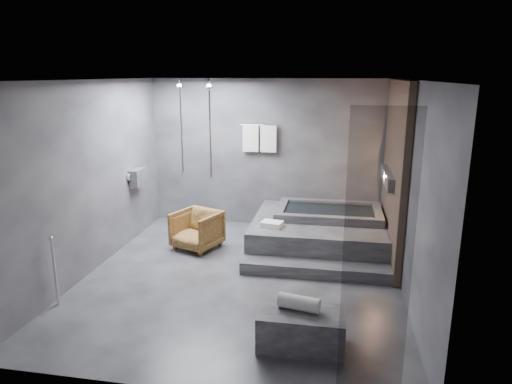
# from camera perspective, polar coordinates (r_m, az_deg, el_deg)

# --- Properties ---
(room) EXTENTS (5.00, 5.04, 2.82)m
(room) POSITION_cam_1_polar(r_m,az_deg,el_deg) (6.39, 1.96, 4.22)
(room) COLOR #2A2A2D
(room) RESTS_ON ground
(tub_deck) EXTENTS (2.20, 2.00, 0.50)m
(tub_deck) POSITION_cam_1_polar(r_m,az_deg,el_deg) (7.89, 7.87, -5.04)
(tub_deck) COLOR #2F2F31
(tub_deck) RESTS_ON ground
(tub_step) EXTENTS (2.20, 0.36, 0.18)m
(tub_step) POSITION_cam_1_polar(r_m,az_deg,el_deg) (6.85, 7.37, -9.58)
(tub_step) COLOR #2F2F31
(tub_step) RESTS_ON ground
(concrete_bench) EXTENTS (0.92, 0.51, 0.42)m
(concrete_bench) POSITION_cam_1_polar(r_m,az_deg,el_deg) (5.15, 5.69, -16.72)
(concrete_bench) COLOR #313133
(concrete_bench) RESTS_ON ground
(driftwood_chair) EXTENTS (0.91, 0.92, 0.65)m
(driftwood_chair) POSITION_cam_1_polar(r_m,az_deg,el_deg) (7.79, -7.40, -4.70)
(driftwood_chair) COLOR #4A2E12
(driftwood_chair) RESTS_ON ground
(rolled_towel) EXTENTS (0.47, 0.25, 0.16)m
(rolled_towel) POSITION_cam_1_polar(r_m,az_deg,el_deg) (5.05, 5.39, -13.64)
(rolled_towel) COLOR white
(rolled_towel) RESTS_ON concrete_bench
(deck_towel) EXTENTS (0.37, 0.30, 0.09)m
(deck_towel) POSITION_cam_1_polar(r_m,az_deg,el_deg) (7.33, 2.01, -4.03)
(deck_towel) COLOR white
(deck_towel) RESTS_ON tub_deck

